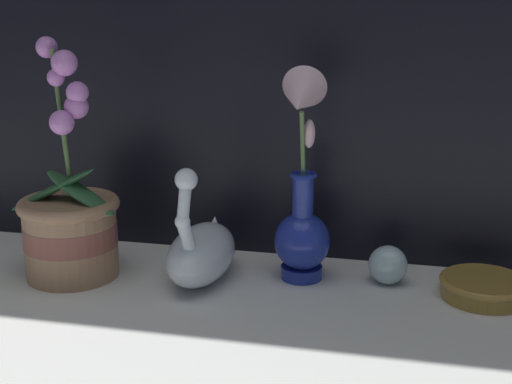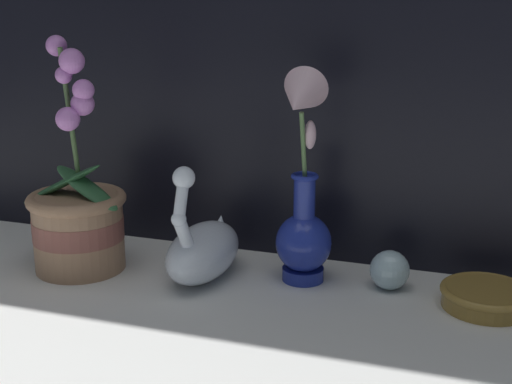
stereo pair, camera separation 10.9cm
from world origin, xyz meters
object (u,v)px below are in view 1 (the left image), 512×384
blue_vase (302,202)px  swan_figurine (202,250)px  glass_sphere (388,265)px  orchid_potted_plant (70,224)px  amber_dish (484,286)px

blue_vase → swan_figurine: bearing=-169.0°
glass_sphere → blue_vase: bearing=-172.1°
blue_vase → glass_sphere: 0.17m
swan_figurine → glass_sphere: 0.30m
swan_figurine → glass_sphere: bearing=9.6°
blue_vase → glass_sphere: (0.14, 0.02, -0.10)m
orchid_potted_plant → glass_sphere: (0.50, 0.08, -0.06)m
blue_vase → glass_sphere: bearing=7.9°
glass_sphere → amber_dish: 0.15m
orchid_potted_plant → swan_figurine: (0.21, 0.03, -0.04)m
blue_vase → amber_dish: bearing=-1.1°
swan_figurine → amber_dish: size_ratio=1.52×
swan_figurine → blue_vase: 0.18m
glass_sphere → orchid_potted_plant: bearing=-170.9°
orchid_potted_plant → glass_sphere: size_ratio=6.18×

